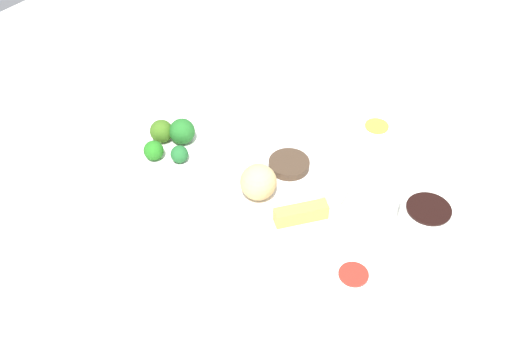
{
  "coord_description": "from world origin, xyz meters",
  "views": [
    {
      "loc": [
        -0.7,
        -0.44,
        0.87
      ],
      "look_at": [
        -0.02,
        0.07,
        0.06
      ],
      "focal_mm": 41.39,
      "sensor_mm": 36.0,
      "label": 1
    }
  ],
  "objects_px": {
    "broccoli_plate": "(174,156)",
    "soy_sauce_bowl": "(427,216)",
    "sauce_ramekin_hot_mustard": "(376,131)",
    "sauce_ramekin_sweet_and_sour": "(353,280)",
    "teacup": "(242,81)",
    "main_plate": "(294,195)"
  },
  "relations": [
    {
      "from": "sauce_ramekin_sweet_and_sour",
      "to": "teacup",
      "type": "height_order",
      "value": "teacup"
    },
    {
      "from": "main_plate",
      "to": "sauce_ramekin_sweet_and_sour",
      "type": "bearing_deg",
      "value": -119.58
    },
    {
      "from": "main_plate",
      "to": "soy_sauce_bowl",
      "type": "xyz_separation_m",
      "value": [
        0.1,
        -0.24,
        0.01
      ]
    },
    {
      "from": "sauce_ramekin_hot_mustard",
      "to": "sauce_ramekin_sweet_and_sour",
      "type": "distance_m",
      "value": 0.41
    },
    {
      "from": "soy_sauce_bowl",
      "to": "sauce_ramekin_sweet_and_sour",
      "type": "bearing_deg",
      "value": 169.31
    },
    {
      "from": "sauce_ramekin_sweet_and_sour",
      "to": "teacup",
      "type": "distance_m",
      "value": 0.61
    },
    {
      "from": "sauce_ramekin_hot_mustard",
      "to": "sauce_ramekin_sweet_and_sour",
      "type": "bearing_deg",
      "value": -156.9
    },
    {
      "from": "main_plate",
      "to": "soy_sauce_bowl",
      "type": "relative_size",
      "value": 2.69
    },
    {
      "from": "soy_sauce_bowl",
      "to": "broccoli_plate",
      "type": "bearing_deg",
      "value": 106.85
    },
    {
      "from": "broccoli_plate",
      "to": "sauce_ramekin_hot_mustard",
      "type": "distance_m",
      "value": 0.45
    },
    {
      "from": "sauce_ramekin_hot_mustard",
      "to": "soy_sauce_bowl",
      "type": "bearing_deg",
      "value": -130.26
    },
    {
      "from": "sauce_ramekin_sweet_and_sour",
      "to": "main_plate",
      "type": "bearing_deg",
      "value": 60.42
    },
    {
      "from": "sauce_ramekin_hot_mustard",
      "to": "sauce_ramekin_sweet_and_sour",
      "type": "xyz_separation_m",
      "value": [
        -0.38,
        -0.16,
        0.0
      ]
    },
    {
      "from": "main_plate",
      "to": "broccoli_plate",
      "type": "xyz_separation_m",
      "value": [
        -0.06,
        0.27,
        -0.0
      ]
    },
    {
      "from": "broccoli_plate",
      "to": "soy_sauce_bowl",
      "type": "height_order",
      "value": "soy_sauce_bowl"
    },
    {
      "from": "main_plate",
      "to": "teacup",
      "type": "distance_m",
      "value": 0.38
    },
    {
      "from": "soy_sauce_bowl",
      "to": "teacup",
      "type": "bearing_deg",
      "value": 76.73
    },
    {
      "from": "main_plate",
      "to": "sauce_ramekin_hot_mustard",
      "type": "bearing_deg",
      "value": -7.85
    },
    {
      "from": "broccoli_plate",
      "to": "sauce_ramekin_hot_mustard",
      "type": "xyz_separation_m",
      "value": [
        0.32,
        -0.31,
        0.01
      ]
    },
    {
      "from": "soy_sauce_bowl",
      "to": "main_plate",
      "type": "bearing_deg",
      "value": 112.01
    },
    {
      "from": "soy_sauce_bowl",
      "to": "teacup",
      "type": "distance_m",
      "value": 0.56
    },
    {
      "from": "sauce_ramekin_hot_mustard",
      "to": "sauce_ramekin_sweet_and_sour",
      "type": "relative_size",
      "value": 1.0
    }
  ]
}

